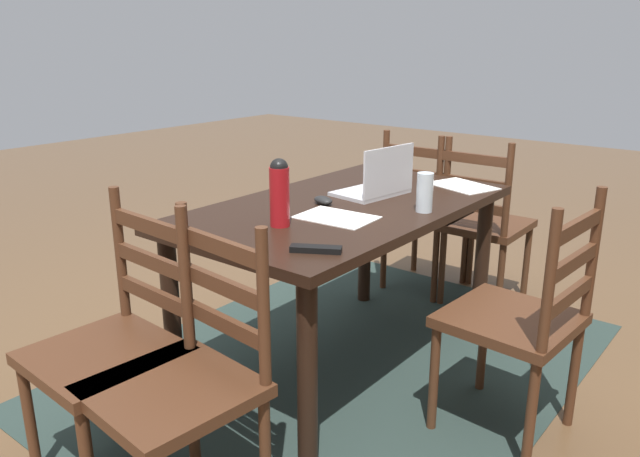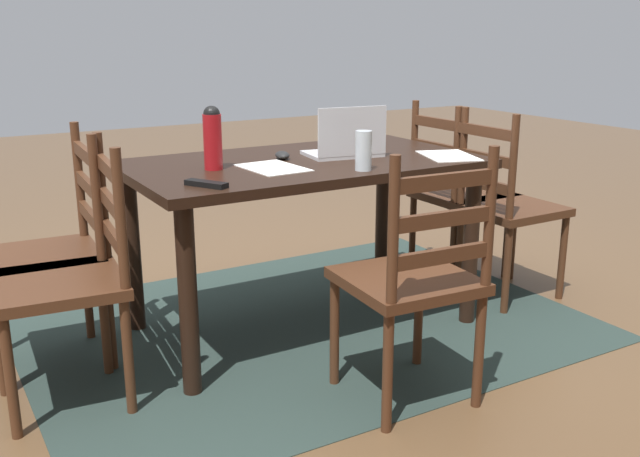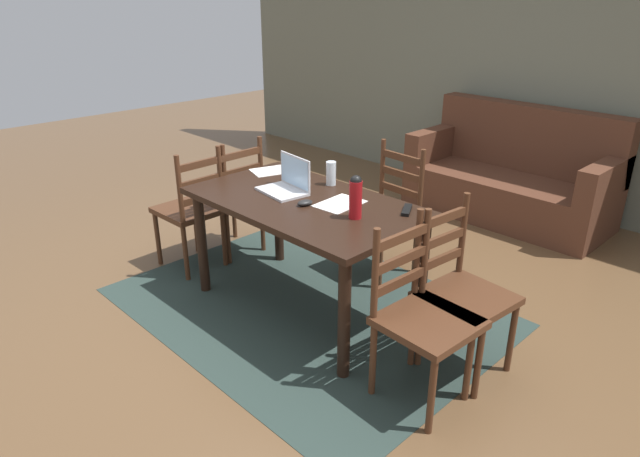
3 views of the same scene
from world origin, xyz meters
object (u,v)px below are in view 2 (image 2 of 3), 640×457
at_px(chair_left_near, 458,194).
at_px(drinking_glass, 364,151).
at_px(chair_right_near, 51,254).
at_px(chair_far_head, 413,281).
at_px(laptop, 347,144).
at_px(chair_left_far, 504,207).
at_px(chair_right_far, 70,280).
at_px(tv_remote, 206,184).
at_px(dining_table, 303,183).
at_px(water_bottle, 212,137).
at_px(computer_mouse, 282,155).

xyz_separation_m(chair_left_near, drinking_glass, (0.95, 0.50, 0.39)).
relative_size(chair_right_near, chair_left_near, 1.00).
height_order(chair_far_head, laptop, laptop).
distance_m(chair_far_head, chair_left_far, 1.22).
bearing_deg(chair_right_far, chair_far_head, 149.02).
distance_m(chair_left_far, tv_remote, 1.64).
relative_size(dining_table, tv_remote, 8.86).
bearing_deg(water_bottle, chair_right_far, 15.07).
height_order(chair_left_near, tv_remote, chair_left_near).
height_order(dining_table, chair_left_near, chair_left_near).
bearing_deg(water_bottle, chair_left_far, 173.54).
height_order(chair_right_far, chair_left_near, same).
bearing_deg(drinking_glass, chair_right_far, -7.71).
height_order(water_bottle, tv_remote, water_bottle).
relative_size(drinking_glass, computer_mouse, 1.59).
distance_m(laptop, drinking_glass, 0.31).
bearing_deg(chair_far_head, drinking_glass, -101.55).
height_order(dining_table, chair_left_far, chair_left_far).
bearing_deg(chair_right_far, tv_remote, 165.63).
distance_m(chair_right_far, drinking_glass, 1.21).
xyz_separation_m(chair_right_far, drinking_glass, (-1.13, 0.15, 0.39)).
distance_m(chair_left_far, chair_left_near, 0.34).
height_order(dining_table, drinking_glass, drinking_glass).
bearing_deg(chair_left_near, chair_left_far, 90.00).
bearing_deg(laptop, chair_left_far, 170.95).
distance_m(chair_far_head, tv_remote, 0.82).
bearing_deg(dining_table, chair_left_far, 170.66).
bearing_deg(tv_remote, chair_left_far, 154.47).
xyz_separation_m(chair_left_near, tv_remote, (1.61, 0.47, 0.32)).
height_order(chair_far_head, chair_left_near, same).
height_order(laptop, water_bottle, water_bottle).
height_order(drinking_glass, computer_mouse, drinking_glass).
xyz_separation_m(dining_table, computer_mouse, (0.07, -0.06, 0.12)).
relative_size(chair_left_far, chair_left_near, 1.00).
bearing_deg(drinking_glass, chair_left_far, -170.59).
bearing_deg(laptop, computer_mouse, -20.41).
bearing_deg(chair_left_near, laptop, 13.80).
bearing_deg(chair_right_near, dining_table, 170.80).
distance_m(chair_far_head, chair_left_near, 1.42).
bearing_deg(tv_remote, chair_right_near, -74.30).
bearing_deg(chair_left_far, drinking_glass, 9.41).
distance_m(dining_table, computer_mouse, 0.15).
distance_m(chair_right_far, chair_left_near, 2.11).
relative_size(laptop, drinking_glass, 2.18).
distance_m(chair_left_far, computer_mouse, 1.18).
height_order(chair_right_near, computer_mouse, chair_right_near).
height_order(chair_left_far, tv_remote, chair_left_far).
distance_m(chair_far_head, chair_right_near, 1.42).
xyz_separation_m(chair_right_near, computer_mouse, (-0.97, 0.11, 0.32)).
xyz_separation_m(chair_left_far, tv_remote, (1.61, 0.13, 0.32)).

